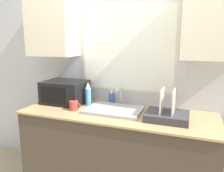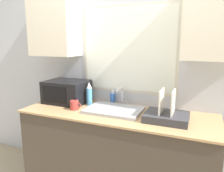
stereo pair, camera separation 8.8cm
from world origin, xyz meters
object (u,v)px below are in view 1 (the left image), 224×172
at_px(soap_bottle, 111,98).
at_px(dish_rack, 167,114).
at_px(microwave, 65,92).
at_px(faucet, 121,94).
at_px(spray_bottle, 88,94).
at_px(mug_near_sink, 74,106).

bearing_deg(soap_bottle, dish_rack, -26.84).
height_order(microwave, soap_bottle, microwave).
bearing_deg(microwave, soap_bottle, 18.04).
height_order(faucet, soap_bottle, faucet).
bearing_deg(faucet, spray_bottle, -162.51).
relative_size(faucet, mug_near_sink, 1.72).
bearing_deg(soap_bottle, mug_near_sink, -126.17).
bearing_deg(spray_bottle, microwave, 179.42).
relative_size(microwave, spray_bottle, 1.81).
bearing_deg(spray_bottle, soap_bottle, 38.54).
bearing_deg(mug_near_sink, microwave, 138.13).
bearing_deg(dish_rack, mug_near_sink, -177.54).
distance_m(dish_rack, soap_bottle, 0.76).
distance_m(faucet, mug_near_sink, 0.53).
relative_size(microwave, soap_bottle, 3.10).
distance_m(microwave, mug_near_sink, 0.33).
bearing_deg(spray_bottle, faucet, 17.49).
bearing_deg(faucet, mug_near_sink, -142.15).
bearing_deg(mug_near_sink, dish_rack, 2.46).
xyz_separation_m(spray_bottle, mug_near_sink, (-0.06, -0.21, -0.08)).
distance_m(spray_bottle, soap_bottle, 0.29).
distance_m(faucet, dish_rack, 0.62).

